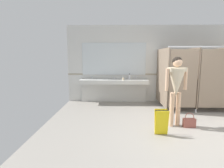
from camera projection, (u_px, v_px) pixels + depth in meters
The scene contains 11 objects.
ground_plane at pixel (186, 132), 4.23m from camera, with size 6.98×6.12×0.10m, color gray.
wall_back at pixel (160, 64), 6.80m from camera, with size 6.98×0.12×2.86m, color silver.
wall_back_tile_band at pixel (160, 74), 6.80m from camera, with size 6.98×0.01×0.06m, color #9E937F.
vanity_counter at pixel (114, 86), 6.69m from camera, with size 2.48×0.55×0.99m.
mirror_panel at pixel (114, 59), 6.74m from camera, with size 2.38×0.02×1.20m, color silver.
bathroom_stalls at pixel (206, 77), 5.83m from camera, with size 2.79×1.46×2.02m.
person_standing at pixel (176, 83), 4.32m from camera, with size 0.57×0.50×1.71m.
handbag at pixel (189, 122), 4.37m from camera, with size 0.29×0.12×0.36m.
soap_dispenser at pixel (129, 77), 6.71m from camera, with size 0.07×0.07×0.21m.
paper_cup at pixel (123, 79), 6.43m from camera, with size 0.07×0.07×0.09m, color beige.
wet_floor_sign at pixel (161, 122), 3.93m from camera, with size 0.28×0.19×0.56m.
Camera 1 is at (-1.68, -4.05, 1.69)m, focal length 28.74 mm.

